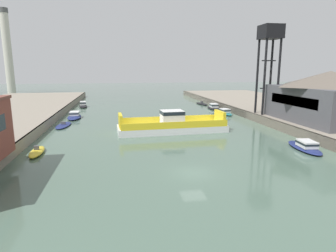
% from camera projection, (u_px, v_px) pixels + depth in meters
% --- Properties ---
extents(ground_plane, '(400.00, 400.00, 0.00)m').
position_uv_depth(ground_plane, '(193.00, 173.00, 29.37)').
color(ground_plane, '#4C6656').
extents(chain_ferry, '(18.75, 6.74, 3.65)m').
position_uv_depth(chain_ferry, '(172.00, 125.00, 48.83)').
color(chain_ferry, silver).
rests_on(chain_ferry, ground).
extents(moored_boat_near_left, '(2.78, 7.32, 0.88)m').
position_uv_depth(moored_boat_near_left, '(63.00, 125.00, 53.43)').
color(moored_boat_near_left, navy).
rests_on(moored_boat_near_left, ground).
extents(moored_boat_near_right, '(3.26, 7.25, 1.41)m').
position_uv_depth(moored_boat_near_right, '(224.00, 112.00, 67.49)').
color(moored_boat_near_right, '#237075').
rests_on(moored_boat_near_right, ground).
extents(moored_boat_mid_left, '(2.94, 7.92, 1.42)m').
position_uv_depth(moored_boat_mid_left, '(74.00, 116.00, 62.21)').
color(moored_boat_mid_left, navy).
rests_on(moored_boat_mid_left, ground).
extents(moored_boat_mid_right, '(3.01, 7.32, 0.96)m').
position_uv_depth(moored_boat_mid_right, '(202.00, 104.00, 86.48)').
color(moored_boat_mid_right, black).
rests_on(moored_boat_mid_right, ground).
extents(moored_boat_far_left, '(3.00, 6.69, 1.60)m').
position_uv_depth(moored_boat_far_left, '(83.00, 105.00, 80.32)').
color(moored_boat_far_left, black).
rests_on(moored_boat_far_left, ground).
extents(moored_boat_far_right, '(3.44, 7.54, 1.33)m').
position_uv_depth(moored_boat_far_right, '(305.00, 146.00, 37.83)').
color(moored_boat_far_right, navy).
rests_on(moored_boat_far_right, ground).
extents(moored_boat_upstream_a, '(3.13, 7.69, 1.51)m').
position_uv_depth(moored_boat_upstream_a, '(214.00, 107.00, 76.65)').
color(moored_boat_upstream_a, black).
rests_on(moored_boat_upstream_a, ground).
extents(moored_boat_upstream_b, '(1.71, 5.37, 1.08)m').
position_uv_depth(moored_boat_upstream_b, '(37.00, 152.00, 35.89)').
color(moored_boat_upstream_b, yellow).
rests_on(moored_boat_upstream_b, ground).
extents(warehouse_shed, '(13.67, 18.55, 8.65)m').
position_uv_depth(warehouse_shed, '(328.00, 96.00, 49.20)').
color(warehouse_shed, '#4C4C51').
rests_on(warehouse_shed, quay_right).
extents(crane_tower, '(3.87, 3.87, 17.39)m').
position_uv_depth(crane_tower, '(270.00, 42.00, 55.64)').
color(crane_tower, black).
rests_on(crane_tower, quay_right).
extents(smokestack_distant_a, '(3.66, 3.66, 35.59)m').
position_uv_depth(smokestack_distant_a, '(7.00, 49.00, 120.99)').
color(smokestack_distant_a, beige).
rests_on(smokestack_distant_a, ground).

